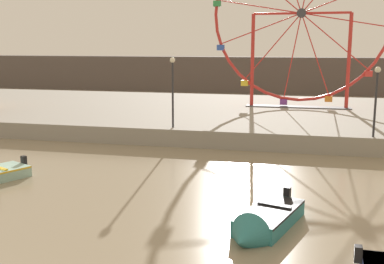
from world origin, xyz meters
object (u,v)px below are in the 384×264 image
object	(u,v)px
motorboat_teal_painted	(262,224)
promenade_lamp_far	(376,91)
ferris_wheel_red_frame	(301,16)
promenade_lamp_near	(173,82)

from	to	relation	value
motorboat_teal_painted	promenade_lamp_far	bearing A→B (deg)	175.09
ferris_wheel_red_frame	motorboat_teal_painted	bearing A→B (deg)	-91.61
ferris_wheel_red_frame	promenade_lamp_near	bearing A→B (deg)	-122.65
promenade_lamp_near	promenade_lamp_far	bearing A→B (deg)	-1.74
ferris_wheel_red_frame	promenade_lamp_near	world-z (taller)	ferris_wheel_red_frame
ferris_wheel_red_frame	promenade_lamp_far	size ratio (longest dim) A/B	3.72
motorboat_teal_painted	promenade_lamp_far	world-z (taller)	promenade_lamp_far
promenade_lamp_near	promenade_lamp_far	xyz separation A→B (m)	(11.32, -0.34, -0.23)
promenade_lamp_near	promenade_lamp_far	world-z (taller)	promenade_lamp_near
promenade_lamp_near	ferris_wheel_red_frame	bearing A→B (deg)	57.35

